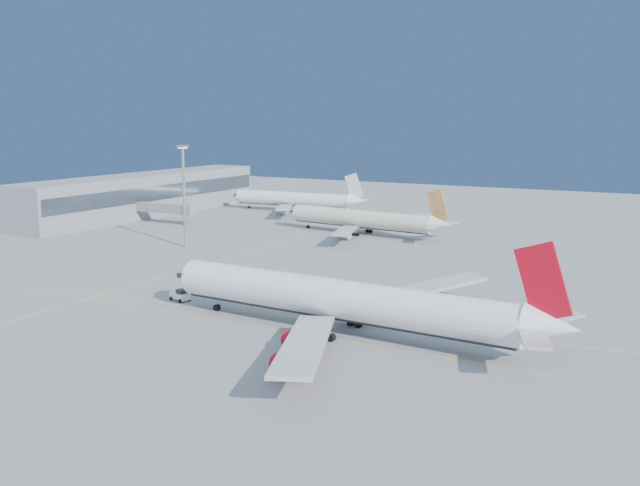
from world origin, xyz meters
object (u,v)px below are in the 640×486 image
at_px(pushback_tug, 180,295).
at_px(light_mast, 184,188).
at_px(airliner_etihad, 364,219).
at_px(airliner_third, 295,199).
at_px(airliner_virgin, 345,301).

distance_m(pushback_tug, light_mast, 61.31).
height_order(airliner_etihad, airliner_third, airliner_third).
bearing_deg(airliner_etihad, light_mast, -121.28).
bearing_deg(airliner_virgin, pushback_tug, 177.00).
distance_m(airliner_virgin, airliner_etihad, 102.16).
relative_size(airliner_etihad, light_mast, 2.12).
xyz_separation_m(airliner_virgin, pushback_tug, (-37.90, 4.07, -4.52)).
height_order(airliner_third, light_mast, light_mast).
relative_size(airliner_virgin, light_mast, 2.70).
bearing_deg(airliner_etihad, pushback_tug, -81.22).
relative_size(airliner_virgin, airliner_third, 1.30).
bearing_deg(airliner_virgin, light_mast, 148.95).
bearing_deg(airliner_third, pushback_tug, -72.03).
bearing_deg(airliner_virgin, airliner_etihad, 116.61).
relative_size(airliner_etihad, airliner_third, 1.02).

